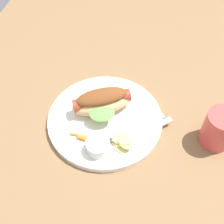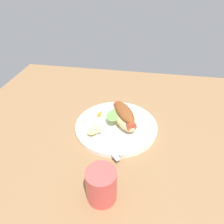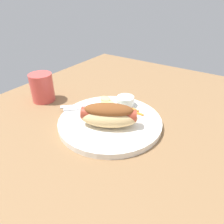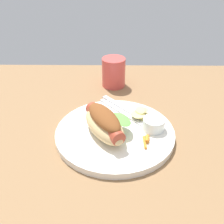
{
  "view_description": "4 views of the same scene",
  "coord_description": "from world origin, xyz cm",
  "px_view_note": "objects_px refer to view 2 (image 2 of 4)",
  "views": [
    {
      "loc": [
        44.0,
        13.17,
        58.53
      ],
      "look_at": [
        2.81,
        3.68,
        3.84
      ],
      "focal_mm": 46.27,
      "sensor_mm": 36.0,
      "label": 1
    },
    {
      "loc": [
        -4.83,
        57.47,
        47.67
      ],
      "look_at": [
        5.03,
        0.17,
        5.4
      ],
      "focal_mm": 33.52,
      "sensor_mm": 36.0,
      "label": 2
    },
    {
      "loc": [
        -36.29,
        -25.28,
        32.76
      ],
      "look_at": [
        2.62,
        0.96,
        4.54
      ],
      "focal_mm": 33.48,
      "sensor_mm": 36.0,
      "label": 3
    },
    {
      "loc": [
        3.04,
        -47.77,
        39.15
      ],
      "look_at": [
        2.46,
        3.11,
        6.06
      ],
      "focal_mm": 41.97,
      "sensor_mm": 36.0,
      "label": 4
    }
  ],
  "objects_px": {
    "hot_dog": "(124,116)",
    "sauce_ramekin": "(90,120)",
    "carrot_garnish": "(99,114)",
    "drinking_cup": "(101,185)",
    "plate": "(116,126)",
    "knife": "(105,144)",
    "chips_pile": "(94,130)",
    "fork": "(108,139)"
  },
  "relations": [
    {
      "from": "hot_dog",
      "to": "sauce_ramekin",
      "type": "relative_size",
      "value": 3.1
    },
    {
      "from": "carrot_garnish",
      "to": "drinking_cup",
      "type": "relative_size",
      "value": 0.45
    },
    {
      "from": "plate",
      "to": "knife",
      "type": "height_order",
      "value": "knife"
    },
    {
      "from": "knife",
      "to": "chips_pile",
      "type": "xyz_separation_m",
      "value": [
        0.05,
        -0.05,
        0.01
      ]
    },
    {
      "from": "chips_pile",
      "to": "carrot_garnish",
      "type": "xyz_separation_m",
      "value": [
        0.0,
        -0.1,
        -0.01
      ]
    },
    {
      "from": "sauce_ramekin",
      "to": "drinking_cup",
      "type": "height_order",
      "value": "drinking_cup"
    },
    {
      "from": "chips_pile",
      "to": "knife",
      "type": "bearing_deg",
      "value": 135.02
    },
    {
      "from": "hot_dog",
      "to": "chips_pile",
      "type": "relative_size",
      "value": 2.7
    },
    {
      "from": "sauce_ramekin",
      "to": "knife",
      "type": "relative_size",
      "value": 0.34
    },
    {
      "from": "carrot_garnish",
      "to": "sauce_ramekin",
      "type": "bearing_deg",
      "value": 65.63
    },
    {
      "from": "sauce_ramekin",
      "to": "knife",
      "type": "height_order",
      "value": "sauce_ramekin"
    },
    {
      "from": "fork",
      "to": "hot_dog",
      "type": "bearing_deg",
      "value": -63.98
    },
    {
      "from": "hot_dog",
      "to": "knife",
      "type": "relative_size",
      "value": 1.05
    },
    {
      "from": "sauce_ramekin",
      "to": "knife",
      "type": "bearing_deg",
      "value": 126.8
    },
    {
      "from": "plate",
      "to": "hot_dog",
      "type": "height_order",
      "value": "hot_dog"
    },
    {
      "from": "sauce_ramekin",
      "to": "fork",
      "type": "distance_m",
      "value": 0.11
    },
    {
      "from": "fork",
      "to": "carrot_garnish",
      "type": "distance_m",
      "value": 0.13
    },
    {
      "from": "carrot_garnish",
      "to": "chips_pile",
      "type": "bearing_deg",
      "value": 92.53
    },
    {
      "from": "hot_dog",
      "to": "drinking_cup",
      "type": "distance_m",
      "value": 0.28
    },
    {
      "from": "hot_dog",
      "to": "carrot_garnish",
      "type": "xyz_separation_m",
      "value": [
        0.09,
        -0.03,
        -0.03
      ]
    },
    {
      "from": "chips_pile",
      "to": "fork",
      "type": "bearing_deg",
      "value": 154.64
    },
    {
      "from": "knife",
      "to": "chips_pile",
      "type": "bearing_deg",
      "value": 3.03
    },
    {
      "from": "knife",
      "to": "sauce_ramekin",
      "type": "bearing_deg",
      "value": -5.19
    },
    {
      "from": "fork",
      "to": "chips_pile",
      "type": "height_order",
      "value": "chips_pile"
    },
    {
      "from": "knife",
      "to": "carrot_garnish",
      "type": "relative_size",
      "value": 3.75
    },
    {
      "from": "sauce_ramekin",
      "to": "fork",
      "type": "relative_size",
      "value": 0.39
    },
    {
      "from": "hot_dog",
      "to": "carrot_garnish",
      "type": "height_order",
      "value": "hot_dog"
    },
    {
      "from": "plate",
      "to": "fork",
      "type": "relative_size",
      "value": 2.13
    },
    {
      "from": "fork",
      "to": "drinking_cup",
      "type": "height_order",
      "value": "drinking_cup"
    },
    {
      "from": "hot_dog",
      "to": "knife",
      "type": "height_order",
      "value": "hot_dog"
    },
    {
      "from": "chips_pile",
      "to": "plate",
      "type": "bearing_deg",
      "value": -139.2
    },
    {
      "from": "drinking_cup",
      "to": "chips_pile",
      "type": "bearing_deg",
      "value": -71.35
    },
    {
      "from": "plate",
      "to": "sauce_ramekin",
      "type": "distance_m",
      "value": 0.09
    },
    {
      "from": "hot_dog",
      "to": "fork",
      "type": "xyz_separation_m",
      "value": [
        0.04,
        0.09,
        -0.03
      ]
    },
    {
      "from": "plate",
      "to": "sauce_ramekin",
      "type": "relative_size",
      "value": 5.42
    },
    {
      "from": "hot_dog",
      "to": "knife",
      "type": "xyz_separation_m",
      "value": [
        0.04,
        0.11,
        -0.03
      ]
    },
    {
      "from": "knife",
      "to": "hot_dog",
      "type": "bearing_deg",
      "value": -62.98
    },
    {
      "from": "carrot_garnish",
      "to": "knife",
      "type": "bearing_deg",
      "value": 109.04
    },
    {
      "from": "sauce_ramekin",
      "to": "carrot_garnish",
      "type": "xyz_separation_m",
      "value": [
        -0.02,
        -0.05,
        -0.01
      ]
    },
    {
      "from": "drinking_cup",
      "to": "carrot_garnish",
      "type": "bearing_deg",
      "value": -76.32
    },
    {
      "from": "plate",
      "to": "fork",
      "type": "bearing_deg",
      "value": 79.44
    },
    {
      "from": "sauce_ramekin",
      "to": "chips_pile",
      "type": "height_order",
      "value": "sauce_ramekin"
    }
  ]
}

